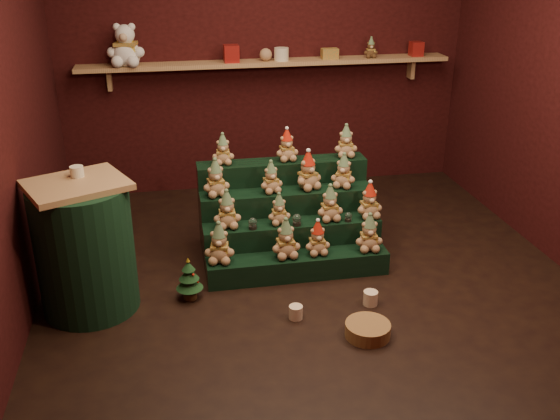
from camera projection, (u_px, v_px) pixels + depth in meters
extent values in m
plane|color=black|center=(309.00, 275.00, 4.84)|extent=(4.00, 4.00, 0.00)
cube|color=black|center=(264.00, 49.00, 6.13)|extent=(4.00, 0.10, 2.80)
cube|color=black|center=(434.00, 217.00, 2.43)|extent=(4.00, 0.10, 2.80)
cube|color=tan|center=(268.00, 63.00, 6.01)|extent=(3.60, 0.26, 0.04)
cube|color=tan|center=(109.00, 80.00, 5.86)|extent=(0.04, 0.12, 0.20)
cube|color=tan|center=(411.00, 68.00, 6.37)|extent=(0.04, 0.12, 0.20)
cube|color=black|center=(298.00, 266.00, 4.79)|extent=(1.40, 0.22, 0.18)
cube|color=black|center=(292.00, 243.00, 4.95)|extent=(1.40, 0.22, 0.36)
cube|color=black|center=(287.00, 221.00, 5.11)|extent=(1.40, 0.22, 0.54)
cube|color=black|center=(282.00, 201.00, 5.27)|extent=(1.40, 0.22, 0.72)
cylinder|color=black|center=(253.00, 227.00, 4.76)|extent=(0.06, 0.06, 0.03)
sphere|color=white|center=(253.00, 222.00, 4.75)|extent=(0.07, 0.07, 0.07)
cylinder|color=black|center=(297.00, 224.00, 4.82)|extent=(0.07, 0.07, 0.03)
sphere|color=white|center=(297.00, 218.00, 4.80)|extent=(0.07, 0.07, 0.07)
cylinder|color=black|center=(348.00, 220.00, 4.89)|extent=(0.05, 0.05, 0.02)
sphere|color=white|center=(348.00, 216.00, 4.88)|extent=(0.06, 0.06, 0.06)
cube|color=tan|center=(76.00, 185.00, 4.06)|extent=(0.77, 0.72, 0.04)
cylinder|color=black|center=(85.00, 249.00, 4.25)|extent=(0.66, 0.66, 0.91)
cylinder|color=beige|center=(77.00, 171.00, 4.13)|extent=(0.09, 0.09, 0.07)
cylinder|color=#402C16|center=(190.00, 295.00, 4.52)|extent=(0.10, 0.10, 0.05)
cone|color=#133419|center=(189.00, 282.00, 4.47)|extent=(0.19, 0.19, 0.10)
cone|color=#133419|center=(189.00, 274.00, 4.44)|extent=(0.15, 0.15, 0.09)
cone|color=#133419|center=(188.00, 266.00, 4.42)|extent=(0.10, 0.10, 0.07)
cone|color=gold|center=(188.00, 260.00, 4.40)|extent=(0.03, 0.03, 0.03)
cylinder|color=beige|center=(296.00, 312.00, 4.27)|extent=(0.10, 0.10, 0.10)
cylinder|color=beige|center=(370.00, 298.00, 4.43)|extent=(0.10, 0.10, 0.10)
cylinder|color=olive|center=(368.00, 330.00, 4.08)|extent=(0.37, 0.37, 0.09)
cube|color=maroon|center=(231.00, 54.00, 5.89)|extent=(0.14, 0.14, 0.16)
cylinder|color=beige|center=(281.00, 54.00, 5.98)|extent=(0.14, 0.14, 0.12)
cube|color=maroon|center=(416.00, 49.00, 6.20)|extent=(0.12, 0.12, 0.14)
sphere|color=#A77C5D|center=(266.00, 55.00, 5.95)|extent=(0.12, 0.12, 0.12)
cube|color=#C7681C|center=(330.00, 54.00, 6.06)|extent=(0.16, 0.10, 0.10)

